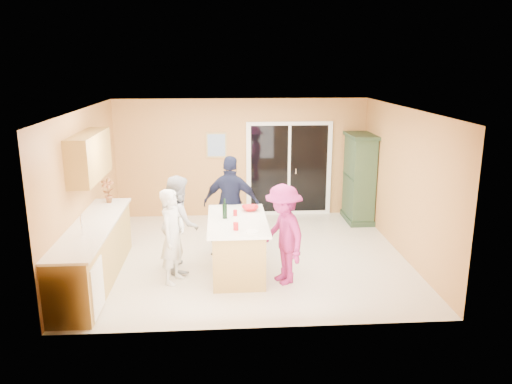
{
  "coord_description": "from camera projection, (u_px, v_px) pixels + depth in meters",
  "views": [
    {
      "loc": [
        -0.43,
        -8.32,
        3.35
      ],
      "look_at": [
        0.15,
        0.1,
        1.15
      ],
      "focal_mm": 35.0,
      "sensor_mm": 36.0,
      "label": 1
    }
  ],
  "objects": [
    {
      "name": "woman_magenta",
      "position": [
        283.0,
        234.0,
        7.66
      ],
      "size": [
        0.91,
        1.16,
        1.57
      ],
      "primitive_type": "imported",
      "rotation": [
        0.0,
        0.0,
        -1.2
      ],
      "color": "#9C2257",
      "rests_on": "floor"
    },
    {
      "name": "tumbler_far",
      "position": [
        236.0,
        226.0,
        7.46
      ],
      "size": [
        0.1,
        0.1,
        0.12
      ],
      "primitive_type": "cylinder",
      "rotation": [
        0.0,
        0.0,
        -0.22
      ],
      "color": "red",
      "rests_on": "kitchen_island"
    },
    {
      "name": "wine_bottle",
      "position": [
        225.0,
        211.0,
        8.0
      ],
      "size": [
        0.08,
        0.08,
        0.33
      ],
      "rotation": [
        0.0,
        0.0,
        -0.01
      ],
      "color": "black",
      "rests_on": "kitchen_island"
    },
    {
      "name": "left_cabinet_run",
      "position": [
        92.0,
        257.0,
        7.61
      ],
      "size": [
        0.65,
        3.05,
        1.24
      ],
      "color": "tan",
      "rests_on": "floor"
    },
    {
      "name": "woman_navy",
      "position": [
        232.0,
        204.0,
        8.95
      ],
      "size": [
        1.1,
        0.66,
        1.76
      ],
      "primitive_type": "imported",
      "rotation": [
        0.0,
        0.0,
        2.9
      ],
      "color": "#161C31",
      "rests_on": "floor"
    },
    {
      "name": "wall_right",
      "position": [
        404.0,
        183.0,
        8.76
      ],
      "size": [
        0.1,
        5.0,
        2.6
      ],
      "primitive_type": "cube",
      "color": "#EEAE62",
      "rests_on": "ground"
    },
    {
      "name": "white_plate",
      "position": [
        252.0,
        231.0,
        7.39
      ],
      "size": [
        0.22,
        0.22,
        0.01
      ],
      "primitive_type": "cylinder",
      "rotation": [
        0.0,
        0.0,
        0.14
      ],
      "color": "white",
      "rests_on": "kitchen_island"
    },
    {
      "name": "wall_back",
      "position": [
        242.0,
        158.0,
        10.99
      ],
      "size": [
        5.5,
        0.1,
        2.6
      ],
      "primitive_type": "cube",
      "color": "#EEAE62",
      "rests_on": "ground"
    },
    {
      "name": "woman_grey",
      "position": [
        179.0,
        223.0,
        8.19
      ],
      "size": [
        0.74,
        0.88,
        1.59
      ],
      "primitive_type": "imported",
      "rotation": [
        0.0,
        0.0,
        1.78
      ],
      "color": "#A2A1A4",
      "rests_on": "floor"
    },
    {
      "name": "framed_picture",
      "position": [
        216.0,
        145.0,
        10.85
      ],
      "size": [
        0.46,
        0.04,
        0.56
      ],
      "color": "tan",
      "rests_on": "wall_back"
    },
    {
      "name": "floor",
      "position": [
        248.0,
        256.0,
        8.9
      ],
      "size": [
        5.5,
        5.5,
        0.0
      ],
      "primitive_type": "plane",
      "color": "beige",
      "rests_on": "ground"
    },
    {
      "name": "sliding_door",
      "position": [
        289.0,
        169.0,
        11.09
      ],
      "size": [
        1.9,
        0.07,
        2.1
      ],
      "color": "white",
      "rests_on": "floor"
    },
    {
      "name": "tulip_vase",
      "position": [
        108.0,
        191.0,
        8.77
      ],
      "size": [
        0.25,
        0.18,
        0.44
      ],
      "primitive_type": "imported",
      "rotation": [
        0.0,
        0.0,
        -0.09
      ],
      "color": "red",
      "rests_on": "left_cabinet_run"
    },
    {
      "name": "tumbler_near",
      "position": [
        235.0,
        213.0,
        8.16
      ],
      "size": [
        0.08,
        0.08,
        0.1
      ],
      "primitive_type": "cylinder",
      "rotation": [
        0.0,
        0.0,
        -0.23
      ],
      "color": "red",
      "rests_on": "kitchen_island"
    },
    {
      "name": "wall_front",
      "position": [
        258.0,
        233.0,
        6.16
      ],
      "size": [
        5.5,
        0.1,
        2.6
      ],
      "primitive_type": "cube",
      "color": "#EEAE62",
      "rests_on": "ground"
    },
    {
      "name": "serving_bowl",
      "position": [
        250.0,
        208.0,
        8.46
      ],
      "size": [
        0.3,
        0.3,
        0.07
      ],
      "primitive_type": "imported",
      "rotation": [
        0.0,
        0.0,
        0.06
      ],
      "color": "red",
      "rests_on": "kitchen_island"
    },
    {
      "name": "kitchen_island",
      "position": [
        238.0,
        248.0,
        8.1
      ],
      "size": [
        0.95,
        1.74,
        0.91
      ],
      "rotation": [
        0.0,
        0.0,
        0.0
      ],
      "color": "tan",
      "rests_on": "floor"
    },
    {
      "name": "upper_cabinets",
      "position": [
        89.0,
        156.0,
        8.06
      ],
      "size": [
        0.35,
        1.6,
        0.75
      ],
      "primitive_type": "cube",
      "color": "tan",
      "rests_on": "wall_left"
    },
    {
      "name": "wall_left",
      "position": [
        85.0,
        188.0,
        8.39
      ],
      "size": [
        0.1,
        5.0,
        2.6
      ],
      "primitive_type": "cube",
      "color": "#EEAE62",
      "rests_on": "ground"
    },
    {
      "name": "woman_white",
      "position": [
        173.0,
        236.0,
        7.67
      ],
      "size": [
        0.54,
        0.64,
        1.5
      ],
      "primitive_type": "imported",
      "rotation": [
        0.0,
        0.0,
        1.19
      ],
      "color": "white",
      "rests_on": "floor"
    },
    {
      "name": "green_hutch",
      "position": [
        359.0,
        179.0,
        10.67
      ],
      "size": [
        0.54,
        1.03,
        1.89
      ],
      "color": "#233926",
      "rests_on": "floor"
    },
    {
      "name": "ceiling",
      "position": [
        247.0,
        109.0,
        8.25
      ],
      "size": [
        5.5,
        5.0,
        0.1
      ],
      "primitive_type": "cube",
      "color": "silver",
      "rests_on": "wall_back"
    }
  ]
}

